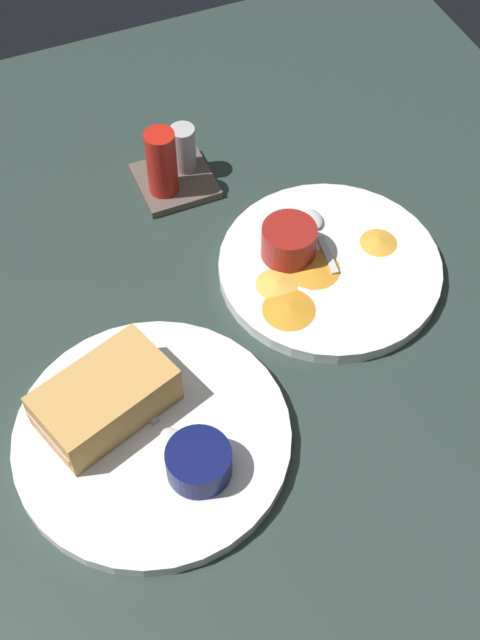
{
  "coord_description": "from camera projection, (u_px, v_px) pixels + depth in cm",
  "views": [
    {
      "loc": [
        -15.92,
        -49.93,
        74.12
      ],
      "look_at": [
        4.42,
        -1.6,
        3.0
      ],
      "focal_mm": 47.86,
      "sensor_mm": 36.0,
      "label": 1
    }
  ],
  "objects": [
    {
      "name": "ground_plane",
      "position": [
        197.0,
        347.0,
        0.92
      ],
      "size": [
        110.0,
        110.0,
        3.0
      ],
      "primitive_type": "cube",
      "color": "#283833"
    },
    {
      "name": "plate_sandwich_main",
      "position": [
        152.0,
        438.0,
        0.83
      ],
      "size": [
        26.99,
        26.99,
        1.6
      ],
      "primitive_type": "cylinder",
      "color": "white",
      "rests_on": "ground_plane"
    },
    {
      "name": "sandwich_half_near",
      "position": [
        105.0,
        398.0,
        0.82
      ],
      "size": [
        14.81,
        11.41,
        4.8
      ],
      "color": "tan",
      "rests_on": "plate_sandwich_main"
    },
    {
      "name": "ramekin_dark_sauce",
      "position": [
        199.0,
        461.0,
        0.78
      ],
      "size": [
        6.17,
        6.17,
        3.27
      ],
      "color": "#0C144C",
      "rests_on": "plate_sandwich_main"
    },
    {
      "name": "spoon_by_dark_ramekin",
      "position": [
        165.0,
        432.0,
        0.82
      ],
      "size": [
        4.53,
        9.82,
        0.8
      ],
      "color": "silver",
      "rests_on": "plate_sandwich_main"
    },
    {
      "name": "plate_chips_companion",
      "position": [
        330.0,
        268.0,
        0.95
      ],
      "size": [
        24.95,
        24.95,
        1.6
      ],
      "primitive_type": "cylinder",
      "color": "white",
      "rests_on": "ground_plane"
    },
    {
      "name": "ramekin_light_gravy",
      "position": [
        289.0,
        240.0,
        0.94
      ],
      "size": [
        6.12,
        6.12,
        4.03
      ],
      "color": "maroon",
      "rests_on": "plate_chips_companion"
    },
    {
      "name": "spoon_by_gravy_ramekin",
      "position": [
        316.0,
        227.0,
        0.97
      ],
      "size": [
        2.85,
        9.96,
        0.8
      ],
      "color": "silver",
      "rests_on": "plate_chips_companion"
    },
    {
      "name": "plantain_chip_scatter",
      "position": [
        310.0,
        278.0,
        0.93
      ],
      "size": [
        19.69,
        12.0,
        0.6
      ],
      "color": "gold",
      "rests_on": "plate_chips_companion"
    },
    {
      "name": "condiment_caddy",
      "position": [
        171.0,
        166.0,
        1.01
      ],
      "size": [
        9.0,
        9.0,
        9.5
      ],
      "color": "brown",
      "rests_on": "ground_plane"
    }
  ]
}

